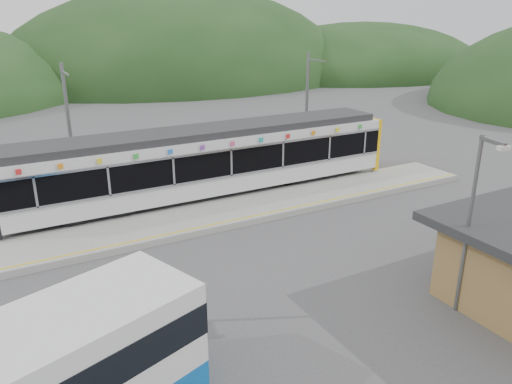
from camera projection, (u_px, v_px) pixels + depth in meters
ground at (282, 236)px, 21.78m from camera, size 120.00×120.00×0.00m
hills at (325, 181)px, 28.95m from camera, size 146.00×149.00×26.00m
platform at (247, 209)px, 24.45m from camera, size 26.00×3.20×0.30m
yellow_line at (260, 215)px, 23.33m from camera, size 26.00×0.10×0.01m
train at (210, 160)px, 25.71m from camera, size 20.44×3.01×3.74m
catenary_mast_west at (70, 133)px, 24.43m from camera, size 0.18×1.80×7.00m
catenary_mast_east at (307, 108)px, 30.79m from camera, size 0.18×1.80×7.00m
lamp_post at (474, 212)px, 15.09m from camera, size 0.38×1.07×5.88m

